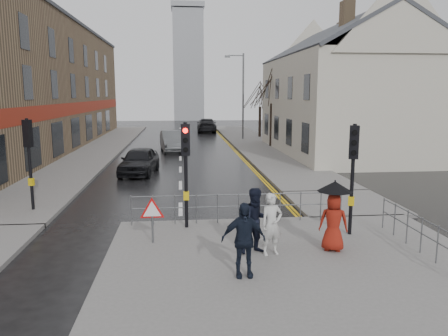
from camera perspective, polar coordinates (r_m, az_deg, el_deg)
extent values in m
plane|color=black|center=(14.20, -5.69, -8.49)|extent=(120.00, 120.00, 0.00)
cube|color=#605E5B|center=(11.29, 10.16, -13.13)|extent=(10.00, 9.00, 0.14)
cube|color=#605E5B|center=(37.33, -15.76, 2.63)|extent=(4.00, 44.00, 0.14)
cube|color=#605E5B|center=(39.27, 3.82, 3.30)|extent=(4.00, 40.00, 0.14)
cube|color=#605E5B|center=(18.23, 15.25, -4.46)|extent=(4.00, 4.20, 0.14)
cube|color=#7F6749|center=(37.49, -24.80, 9.69)|extent=(8.00, 42.00, 10.00)
cube|color=#BCB8A4|center=(33.70, 15.24, 7.78)|extent=(9.00, 16.00, 7.00)
cube|color=#7F6749|center=(29.80, 15.77, 18.57)|extent=(0.70, 0.90, 1.80)
cube|color=#7F6749|center=(38.15, 15.17, 16.55)|extent=(0.70, 0.90, 1.80)
cube|color=#93969B|center=(75.65, -4.68, 13.12)|extent=(5.00, 5.00, 18.00)
cylinder|color=black|center=(13.94, -4.99, -1.01)|extent=(0.11, 0.11, 3.40)
cube|color=black|center=(13.77, -5.06, 3.69)|extent=(0.28, 0.22, 1.00)
cylinder|color=#FF0C07|center=(13.60, -5.08, 4.89)|extent=(0.16, 0.04, 0.16)
cylinder|color=black|center=(13.63, -5.06, 3.63)|extent=(0.16, 0.04, 0.16)
cylinder|color=black|center=(13.67, -5.04, 2.38)|extent=(0.16, 0.04, 0.16)
cube|color=gold|center=(14.07, -4.95, -3.62)|extent=(0.18, 0.14, 0.28)
cylinder|color=black|center=(13.76, 16.39, -1.52)|extent=(0.11, 0.11, 3.40)
cube|color=black|center=(13.59, 16.63, 3.25)|extent=(0.34, 0.30, 1.00)
cylinder|color=black|center=(13.42, 16.71, 4.45)|extent=(0.16, 0.09, 0.16)
cylinder|color=black|center=(13.45, 16.65, 3.18)|extent=(0.16, 0.09, 0.16)
cylinder|color=black|center=(13.48, 16.59, 1.92)|extent=(0.16, 0.09, 0.16)
cube|color=gold|center=(13.89, 16.27, -4.15)|extent=(0.22, 0.19, 0.28)
cylinder|color=black|center=(17.60, -24.01, 0.41)|extent=(0.11, 0.11, 3.40)
cube|color=black|center=(17.47, -24.27, 4.14)|extent=(0.34, 0.30, 1.00)
cylinder|color=black|center=(17.55, -24.06, 5.16)|extent=(0.16, 0.09, 0.16)
cylinder|color=black|center=(17.58, -23.99, 4.19)|extent=(0.16, 0.09, 0.16)
cylinder|color=black|center=(17.60, -23.92, 3.22)|extent=(0.16, 0.09, 0.16)
cube|color=gold|center=(17.70, -23.87, -1.66)|extent=(0.22, 0.19, 0.28)
cylinder|color=#595B5E|center=(14.69, -12.01, -5.44)|extent=(0.04, 0.04, 1.00)
cylinder|color=#595B5E|center=(15.57, 15.02, -4.69)|extent=(0.04, 0.04, 1.00)
cylinder|color=#595B5E|center=(14.61, 1.92, -3.49)|extent=(7.10, 0.04, 0.04)
cylinder|color=#595B5E|center=(14.70, 1.91, -5.01)|extent=(7.10, 0.04, 0.04)
cylinder|color=#595B5E|center=(14.99, 20.09, -5.52)|extent=(0.04, 0.04, 1.00)
cylinder|color=#595B5E|center=(12.96, 24.51, -6.09)|extent=(0.04, 4.50, 0.04)
cylinder|color=#595B5E|center=(13.07, 24.39, -7.78)|extent=(0.04, 4.50, 0.04)
cylinder|color=#595B5E|center=(12.91, -9.31, -7.81)|extent=(0.06, 0.06, 0.85)
cylinder|color=red|center=(12.77, -9.37, -5.56)|extent=(0.80, 0.03, 0.80)
cylinder|color=white|center=(12.75, -9.38, -5.58)|extent=(0.60, 0.03, 0.60)
cylinder|color=#595B5E|center=(41.92, 2.52, 9.29)|extent=(0.16, 0.16, 8.00)
cylinder|color=#595B5E|center=(41.97, 1.58, 14.49)|extent=(1.40, 0.10, 0.10)
cube|color=#595B5E|center=(41.87, 0.46, 14.37)|extent=(0.50, 0.25, 0.18)
cylinder|color=black|center=(36.36, 6.19, 5.63)|extent=(0.26, 0.26, 3.50)
cylinder|color=black|center=(44.30, 4.70, 6.05)|extent=(0.26, 0.26, 3.00)
imported|color=silver|center=(11.80, 6.24, -7.31)|extent=(0.69, 0.54, 1.68)
imported|color=black|center=(11.85, 4.26, -6.91)|extent=(1.02, 0.89, 1.80)
imported|color=maroon|center=(12.40, 14.10, -6.88)|extent=(0.91, 0.74, 1.61)
cylinder|color=black|center=(12.37, 14.12, -6.44)|extent=(0.02, 0.02, 1.81)
cone|color=black|center=(12.16, 14.30, -2.33)|extent=(0.96, 0.96, 0.28)
imported|color=black|center=(10.38, 2.55, -9.33)|extent=(1.06, 0.45, 1.79)
imported|color=black|center=(24.69, -11.01, 0.93)|extent=(2.27, 4.53, 1.48)
imported|color=#4F5255|center=(34.13, -6.71, 3.51)|extent=(2.25, 4.97, 1.58)
imported|color=black|center=(51.17, -2.28, 5.61)|extent=(2.44, 5.54, 1.58)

